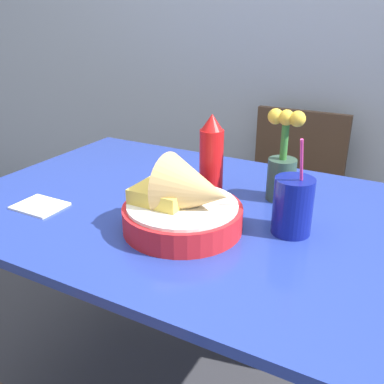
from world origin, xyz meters
TOP-DOWN VIEW (x-y plane):
  - dining_table at (0.00, 0.00)m, footprint 1.28×0.87m
  - chair_far_window at (0.06, 0.79)m, footprint 0.40×0.40m
  - food_basket at (0.05, -0.13)m, footprint 0.29×0.29m
  - ketchup_bottle at (0.00, 0.12)m, footprint 0.07×0.07m
  - drink_cup at (0.28, -0.02)m, footprint 0.09×0.09m
  - flower_vase at (0.20, 0.16)m, footprint 0.10×0.08m
  - napkin at (-0.36, -0.20)m, footprint 0.13×0.10m

SIDE VIEW (x-z plane):
  - chair_far_window at x=0.06m, z-range 0.08..0.93m
  - dining_table at x=0.00m, z-range 0.28..1.04m
  - napkin at x=-0.36m, z-range 0.75..0.76m
  - drink_cup at x=0.28m, z-range 0.70..0.94m
  - food_basket at x=0.05m, z-range 0.73..0.91m
  - flower_vase at x=0.20m, z-range 0.73..0.98m
  - ketchup_bottle at x=0.00m, z-range 0.75..0.98m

